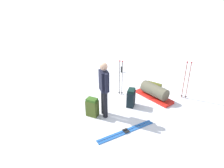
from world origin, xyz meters
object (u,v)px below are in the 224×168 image
object	(u,v)px
backpack_bright	(131,98)
gear_sled	(154,92)
ski_poles_planted_far	(187,78)
backpack_large_dark	(92,107)
skier_standing	(104,87)
ski_poles_planted_near	(121,76)
thermos_bottle	(122,69)
ski_pair_near	(126,131)
sleeping_mat_rolled	(154,85)

from	to	relation	value
backpack_bright	gear_sled	world-z (taller)	backpack_bright
ski_poles_planted_far	backpack_bright	bearing A→B (deg)	50.82
backpack_large_dark	gear_sled	bearing A→B (deg)	-117.52
skier_standing	ski_poles_planted_near	bearing A→B (deg)	-76.83
thermos_bottle	backpack_bright	bearing A→B (deg)	129.70
backpack_large_dark	ski_poles_planted_far	world-z (taller)	ski_poles_planted_far
ski_poles_planted_near	gear_sled	world-z (taller)	ski_poles_planted_near
skier_standing	gear_sled	distance (m)	2.09
thermos_bottle	ski_pair_near	bearing A→B (deg)	125.06
sleeping_mat_rolled	thermos_bottle	bearing A→B (deg)	-13.24
ski_pair_near	sleeping_mat_rolled	size ratio (longest dim) A/B	3.02
sleeping_mat_rolled	skier_standing	bearing A→B (deg)	80.93
ski_poles_planted_near	gear_sled	bearing A→B (deg)	-157.72
backpack_large_dark	ski_poles_planted_near	distance (m)	1.64
backpack_large_dark	ski_poles_planted_far	xyz separation A→B (m)	(-1.89, -2.63, 0.45)
skier_standing	sleeping_mat_rolled	size ratio (longest dim) A/B	3.09
skier_standing	ski_poles_planted_far	bearing A→B (deg)	-123.63
ski_pair_near	backpack_bright	size ratio (longest dim) A/B	2.77
backpack_bright	thermos_bottle	distance (m)	2.70
ski_pair_near	sleeping_mat_rolled	distance (m)	2.91
sleeping_mat_rolled	thermos_bottle	distance (m)	1.80
backpack_bright	ski_poles_planted_far	distance (m)	1.99
skier_standing	gear_sled	size ratio (longest dim) A/B	1.19
ski_poles_planted_far	thermos_bottle	xyz separation A→B (m)	(2.94, -0.57, -0.61)
backpack_large_dark	gear_sled	world-z (taller)	backpack_large_dark
skier_standing	gear_sled	xyz separation A→B (m)	(-0.77, -1.80, -0.73)
skier_standing	ski_pair_near	bearing A→B (deg)	162.85
ski_pair_near	gear_sled	bearing A→B (deg)	-84.98
ski_poles_planted_near	gear_sled	distance (m)	1.27
ski_poles_planted_far	sleeping_mat_rolled	size ratio (longest dim) A/B	2.42
ski_poles_planted_near	sleeping_mat_rolled	distance (m)	1.54
backpack_bright	ski_poles_planted_far	bearing A→B (deg)	-129.18
ski_poles_planted_near	sleeping_mat_rolled	world-z (taller)	ski_poles_planted_near
ski_pair_near	backpack_large_dark	xyz separation A→B (m)	(1.24, -0.07, 0.27)
skier_standing	ski_poles_planted_near	distance (m)	1.41
sleeping_mat_rolled	thermos_bottle	world-z (taller)	thermos_bottle
ski_poles_planted_near	thermos_bottle	bearing A→B (deg)	-57.75
thermos_bottle	ski_poles_planted_near	bearing A→B (deg)	122.25
skier_standing	ski_pair_near	xyz separation A→B (m)	(-0.96, 0.30, -0.94)
ski_pair_near	ski_poles_planted_far	distance (m)	2.87
ski_poles_planted_far	backpack_large_dark	bearing A→B (deg)	54.39
skier_standing	ski_poles_planted_near	xyz separation A→B (m)	(0.32, -1.36, -0.25)
skier_standing	backpack_large_dark	distance (m)	0.76
ski_poles_planted_far	ski_pair_near	bearing A→B (deg)	76.57
ski_poles_planted_far	gear_sled	xyz separation A→B (m)	(0.83, 0.61, -0.51)
ski_poles_planted_near	gear_sled	xyz separation A→B (m)	(-1.09, -0.45, -0.48)
ski_pair_near	backpack_bright	world-z (taller)	backpack_bright
ski_poles_planted_far	gear_sled	bearing A→B (deg)	36.14
ski_pair_near	ski_poles_planted_far	xyz separation A→B (m)	(-0.65, -2.70, 0.73)
thermos_bottle	ski_poles_planted_far	bearing A→B (deg)	169.05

